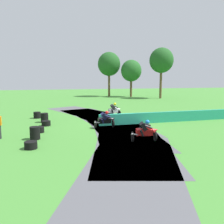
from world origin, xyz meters
The scene contains 15 objects.
ground_plane centered at (0.00, 0.00, 0.00)m, with size 120.00×120.00×0.00m, color #428433.
track_asphalt centered at (-0.78, -0.02, 0.00)m, with size 8.25×27.17×0.01m.
safety_barrier centered at (5.93, 0.14, 0.45)m, with size 0.30×14.69×0.90m, color #239375.
motorcycle_lead_red centered at (0.40, -5.28, 0.65)m, with size 1.70×0.95×1.43m.
motorcycle_chase_black centered at (-1.09, -0.95, 0.64)m, with size 1.68×0.82×1.43m.
motorcycle_trailing_white centered at (0.84, 3.96, 0.66)m, with size 1.71×1.08×1.42m.
tire_stack_near centered at (-6.16, -5.11, 0.20)m, with size 0.68×0.68×0.40m.
tire_stack_mid_a centered at (-6.08, -3.13, 0.40)m, with size 0.62×0.62×0.80m.
tire_stack_mid_b centered at (-5.93, -1.27, 0.20)m, with size 0.66×0.66×0.40m.
tire_stack_far centered at (-5.53, 1.02, 0.20)m, with size 0.70×0.70×0.40m.
tire_stack_extra_a centered at (-5.70, 2.55, 0.40)m, with size 0.64×0.64×0.80m.
tire_stack_extra_b centered at (-6.46, 4.86, 0.30)m, with size 0.65×0.65×0.60m.
tree_far_left centered at (10.28, 26.53, 5.17)m, with size 4.07×4.07×7.34m.
tree_far_right centered at (6.25, 28.63, 6.53)m, with size 4.55×4.55×8.96m.
tree_mid_rise centered at (14.53, 21.94, 6.92)m, with size 4.37×4.37×9.26m.
Camera 1 is at (-4.87, -17.95, 3.80)m, focal length 37.24 mm.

